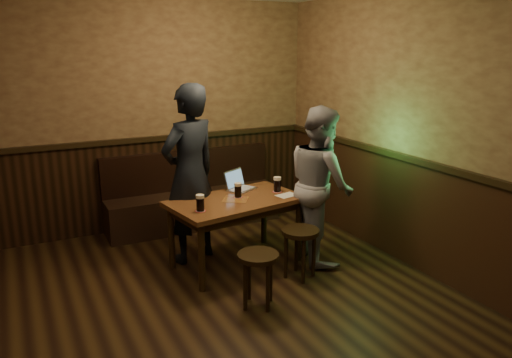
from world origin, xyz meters
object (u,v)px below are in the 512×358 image
object	(u,v)px
stool_left	(258,264)
stool_right	(300,239)
pub_table	(236,208)
laptop	(239,184)
bench	(193,202)
person_suit	(190,174)
pint_left	(200,203)
pint_right	(277,184)
person_grey	(321,184)
pint_mid	(238,190)

from	to	relation	value
stool_left	stool_right	xyz separation A→B (m)	(0.63, 0.32, 0.01)
pub_table	stool_right	bearing A→B (deg)	-61.49
laptop	bench	bearing A→B (deg)	71.39
stool_left	person_suit	bearing A→B (deg)	97.91
stool_right	laptop	size ratio (longest dim) A/B	1.35
pint_left	stool_right	bearing A→B (deg)	-22.06
pint_right	laptop	size ratio (longest dim) A/B	0.44
pint_right	laptop	bearing A→B (deg)	140.43
stool_right	stool_left	bearing A→B (deg)	-153.16
laptop	stool_left	bearing A→B (deg)	-135.56
person_suit	pint_left	bearing A→B (deg)	59.12
pint_left	pint_right	xyz separation A→B (m)	(0.97, 0.24, 0.00)
pub_table	person_grey	bearing A→B (deg)	-24.68
stool_right	pub_table	bearing A→B (deg)	127.99
person_suit	person_grey	distance (m)	1.38
pint_mid	laptop	size ratio (longest dim) A/B	0.42
stool_right	pint_left	xyz separation A→B (m)	(-0.90, 0.36, 0.40)
pint_left	person_suit	size ratio (longest dim) A/B	0.09
pint_mid	laptop	world-z (taller)	laptop
bench	person_grey	world-z (taller)	person_grey
pub_table	person_suit	xyz separation A→B (m)	(-0.36, 0.36, 0.32)
pub_table	pint_left	world-z (taller)	pint_left
pint_left	pint_right	distance (m)	1.00
stool_left	person_grey	distance (m)	1.32
pint_left	pint_right	size ratio (longest dim) A/B	0.99
pub_table	person_suit	distance (m)	0.60
laptop	person_suit	world-z (taller)	person_suit
pint_left	pint_mid	world-z (taller)	pint_left
bench	pint_left	world-z (taller)	bench
pint_right	person_suit	xyz separation A→B (m)	(-0.87, 0.32, 0.14)
pub_table	person_grey	xyz separation A→B (m)	(0.88, -0.24, 0.20)
pint_left	pint_right	bearing A→B (deg)	13.74
person_grey	bench	bearing A→B (deg)	41.04
pint_left	person_suit	bearing A→B (deg)	80.05
bench	pint_right	distance (m)	1.47
pub_table	laptop	xyz separation A→B (m)	(0.18, 0.31, 0.15)
bench	person_grey	xyz separation A→B (m)	(0.88, -1.57, 0.52)
pint_left	person_grey	bearing A→B (deg)	-1.78
bench	stool_right	size ratio (longest dim) A/B	4.36
pint_left	person_grey	distance (m)	1.34
laptop	stool_right	bearing A→B (deg)	-101.86
pub_table	stool_left	distance (m)	0.93
pub_table	pint_right	distance (m)	0.54
pint_left	pint_mid	xyz separation A→B (m)	(0.51, 0.24, -0.00)
stool_left	stool_right	bearing A→B (deg)	26.84
stool_left	person_grey	xyz separation A→B (m)	(1.07, 0.64, 0.43)
stool_left	person_suit	size ratio (longest dim) A/B	0.26
person_suit	laptop	bearing A→B (deg)	154.13
stool_left	stool_right	distance (m)	0.70
bench	stool_left	world-z (taller)	bench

